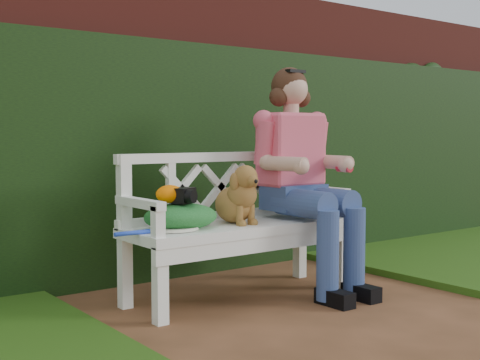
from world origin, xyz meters
TOP-DOWN VIEW (x-y plane):
  - ground at (0.00, 0.00)m, footprint 60.00×60.00m
  - brick_wall at (0.00, 1.90)m, footprint 10.00×0.30m
  - ivy_hedge at (0.00, 1.68)m, footprint 10.00×0.18m
  - grass_right at (2.40, 0.90)m, footprint 2.60×2.00m
  - garden_bench at (-0.09, 0.88)m, footprint 1.59×0.62m
  - seated_woman at (0.36, 0.86)m, footprint 0.84×0.99m
  - dog at (-0.13, 0.86)m, footprint 0.36×0.41m
  - tennis_racket at (-0.63, 0.82)m, footprint 0.58×0.30m
  - green_bag at (-0.53, 0.87)m, footprint 0.55×0.48m
  - camera_item at (-0.53, 0.84)m, footprint 0.16×0.15m
  - baseball_glove at (-0.60, 0.88)m, footprint 0.20×0.17m

SIDE VIEW (x-z plane):
  - ground at x=0.00m, z-range 0.00..0.00m
  - grass_right at x=2.40m, z-range 0.00..0.05m
  - garden_bench at x=-0.09m, z-range 0.00..0.48m
  - tennis_racket at x=-0.63m, z-range 0.48..0.51m
  - green_bag at x=-0.53m, z-range 0.48..0.64m
  - dog at x=-0.13m, z-range 0.48..0.85m
  - camera_item at x=-0.53m, z-range 0.64..0.73m
  - baseball_glove at x=-0.60m, z-range 0.64..0.74m
  - seated_woman at x=0.36m, z-range 0.00..1.50m
  - ivy_hedge at x=0.00m, z-range 0.00..1.70m
  - brick_wall at x=0.00m, z-range 0.00..2.20m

